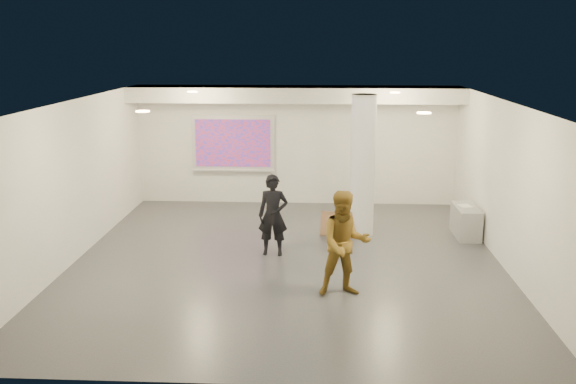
# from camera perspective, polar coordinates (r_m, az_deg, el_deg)

# --- Properties ---
(floor) EXTENTS (8.00, 9.00, 0.01)m
(floor) POSITION_cam_1_polar(r_m,az_deg,el_deg) (12.21, -0.10, -6.15)
(floor) COLOR #393B40
(floor) RESTS_ON ground
(ceiling) EXTENTS (8.00, 9.00, 0.01)m
(ceiling) POSITION_cam_1_polar(r_m,az_deg,el_deg) (11.56, -0.10, 8.01)
(ceiling) COLOR white
(ceiling) RESTS_ON floor
(wall_back) EXTENTS (8.00, 0.01, 3.00)m
(wall_back) POSITION_cam_1_polar(r_m,az_deg,el_deg) (16.21, 0.74, 4.19)
(wall_back) COLOR silver
(wall_back) RESTS_ON floor
(wall_front) EXTENTS (8.00, 0.01, 3.00)m
(wall_front) POSITION_cam_1_polar(r_m,az_deg,el_deg) (7.47, -1.94, -6.77)
(wall_front) COLOR silver
(wall_front) RESTS_ON floor
(wall_left) EXTENTS (0.01, 9.00, 3.00)m
(wall_left) POSITION_cam_1_polar(r_m,az_deg,el_deg) (12.65, -18.51, 0.90)
(wall_left) COLOR silver
(wall_left) RESTS_ON floor
(wall_right) EXTENTS (0.01, 9.00, 3.00)m
(wall_right) POSITION_cam_1_polar(r_m,az_deg,el_deg) (12.26, 18.92, 0.49)
(wall_right) COLOR silver
(wall_right) RESTS_ON floor
(soffit_band) EXTENTS (8.00, 1.10, 0.36)m
(soffit_band) POSITION_cam_1_polar(r_m,az_deg,el_deg) (15.51, 0.68, 8.69)
(soffit_band) COLOR silver
(soffit_band) RESTS_ON ceiling
(downlight_nw) EXTENTS (0.22, 0.22, 0.02)m
(downlight_nw) POSITION_cam_1_polar(r_m,az_deg,el_deg) (14.31, -8.49, 8.81)
(downlight_nw) COLOR #FFC17F
(downlight_nw) RESTS_ON ceiling
(downlight_ne) EXTENTS (0.22, 0.22, 0.02)m
(downlight_ne) POSITION_cam_1_polar(r_m,az_deg,el_deg) (14.13, 9.50, 8.71)
(downlight_ne) COLOR #FFC17F
(downlight_ne) RESTS_ON ceiling
(downlight_sw) EXTENTS (0.22, 0.22, 0.02)m
(downlight_sw) POSITION_cam_1_polar(r_m,az_deg,el_deg) (10.44, -12.79, 7.01)
(downlight_sw) COLOR #FFC17F
(downlight_sw) RESTS_ON ceiling
(downlight_se) EXTENTS (0.22, 0.22, 0.02)m
(downlight_se) POSITION_cam_1_polar(r_m,az_deg,el_deg) (10.18, 11.99, 6.89)
(downlight_se) COLOR #FFC17F
(downlight_se) RESTS_ON ceiling
(column) EXTENTS (0.52, 0.52, 3.00)m
(column) POSITION_cam_1_polar(r_m,az_deg,el_deg) (13.57, 6.65, 2.31)
(column) COLOR white
(column) RESTS_ON floor
(projection_screen) EXTENTS (2.10, 0.13, 1.42)m
(projection_screen) POSITION_cam_1_polar(r_m,az_deg,el_deg) (16.30, -4.91, 4.29)
(projection_screen) COLOR silver
(projection_screen) RESTS_ON wall_back
(credenza) EXTENTS (0.46, 1.10, 0.64)m
(credenza) POSITION_cam_1_polar(r_m,az_deg,el_deg) (14.16, 15.53, -2.54)
(credenza) COLOR gray
(credenza) RESTS_ON floor
(papers_stack) EXTENTS (0.31, 0.36, 0.02)m
(papers_stack) POSITION_cam_1_polar(r_m,az_deg,el_deg) (14.09, 15.47, -1.21)
(papers_stack) COLOR white
(papers_stack) RESTS_ON credenza
(cardboard_back) EXTENTS (0.53, 0.35, 0.53)m
(cardboard_back) POSITION_cam_1_polar(r_m,az_deg,el_deg) (13.64, 5.62, -2.94)
(cardboard_back) COLOR #8F6644
(cardboard_back) RESTS_ON floor
(cardboard_front) EXTENTS (0.50, 0.25, 0.52)m
(cardboard_front) POSITION_cam_1_polar(r_m,az_deg,el_deg) (13.70, 3.90, -2.84)
(cardboard_front) COLOR #8F6644
(cardboard_front) RESTS_ON floor
(woman) EXTENTS (0.59, 0.39, 1.58)m
(woman) POSITION_cam_1_polar(r_m,az_deg,el_deg) (12.36, -1.33, -2.07)
(woman) COLOR black
(woman) RESTS_ON floor
(man) EXTENTS (0.95, 0.80, 1.74)m
(man) POSITION_cam_1_polar(r_m,az_deg,el_deg) (10.42, 5.09, -4.60)
(man) COLOR olive
(man) RESTS_ON floor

